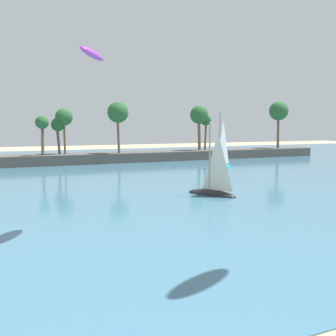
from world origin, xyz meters
name	(u,v)px	position (x,y,z in m)	size (l,w,h in m)	color
sea	(59,170)	(0.00, 57.66, 0.03)	(220.00, 98.05, 0.06)	teal
palm_headland	(63,149)	(1.95, 66.67, 2.79)	(111.67, 6.51, 12.91)	#514C47
sailboat_near_shore	(213,188)	(11.00, 30.72, 0.74)	(3.91, 5.32, 7.57)	black
sailboat_mid_bay	(221,163)	(23.53, 49.58, 0.90)	(6.55, 4.83, 9.33)	teal
kite_aloft_drifting_left	(92,54)	(-1.95, 23.33, 11.04)	(3.27, 1.11, 0.46)	purple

